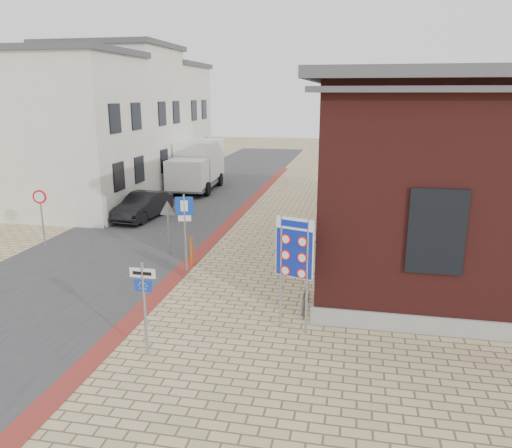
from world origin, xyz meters
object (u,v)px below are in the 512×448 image
Objects in this scene: sedan at (143,206)px; box_truck at (197,165)px; bollard at (192,252)px; parking_sign at (185,219)px; essen_sign at (144,295)px; border_sign at (294,250)px.

box_truck reaches higher than sedan.
bollard is (4.45, -14.41, -1.09)m from box_truck.
bollard is at bearing -47.95° from sedan.
bollard is (0.00, 0.64, -1.39)m from parking_sign.
border_sign is at bearing 32.74° from essen_sign.
border_sign is 5.73m from parking_sign.
box_truck is 21.52m from essen_sign.
box_truck is 2.19× the size of parking_sign.
essen_sign is (-3.30, -2.00, -0.69)m from border_sign.
parking_sign is (-1.00, 5.78, 0.37)m from essen_sign.
essen_sign reaches higher than bollard.
sedan is 1.31× the size of border_sign.
border_sign reaches higher than parking_sign.
box_truck is at bearing 106.19° from essen_sign.
box_truck reaches higher than border_sign.
essen_sign is (5.70, -12.76, 0.89)m from sedan.
parking_sign is (-4.30, 3.78, -0.32)m from border_sign.
sedan is 14.00m from essen_sign.
box_truck is at bearing 91.67° from parking_sign.
box_truck is 15.69m from parking_sign.
bollard is (-4.30, 4.41, -1.71)m from border_sign.
parking_sign is 2.60× the size of bollard.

